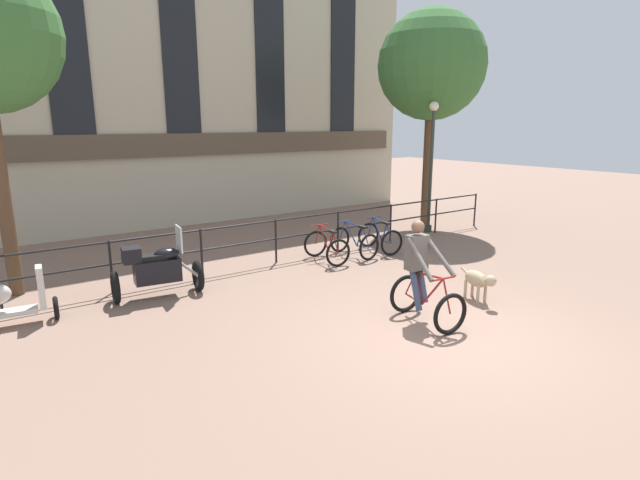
# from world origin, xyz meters

# --- Properties ---
(ground_plane) EXTENTS (60.00, 60.00, 0.00)m
(ground_plane) POSITION_xyz_m (0.00, 0.00, 0.00)
(ground_plane) COLOR #846656
(canal_railing) EXTENTS (15.05, 0.05, 1.05)m
(canal_railing) POSITION_xyz_m (-0.00, 5.20, 0.71)
(canal_railing) COLOR black
(canal_railing) RESTS_ON ground_plane
(building_facade) EXTENTS (18.00, 0.72, 10.22)m
(building_facade) POSITION_xyz_m (0.00, 10.99, 5.09)
(building_facade) COLOR #BCB299
(building_facade) RESTS_ON ground_plane
(cyclist_with_bike) EXTENTS (0.80, 1.24, 1.70)m
(cyclist_with_bike) POSITION_xyz_m (0.14, 0.66, 0.76)
(cyclist_with_bike) COLOR black
(cyclist_with_bike) RESTS_ON ground_plane
(dog) EXTENTS (0.41, 1.00, 0.60)m
(dog) POSITION_xyz_m (1.70, 0.68, 0.41)
(dog) COLOR tan
(dog) RESTS_ON ground_plane
(parked_motorcycle) EXTENTS (1.72, 0.83, 1.35)m
(parked_motorcycle) POSITION_xyz_m (-3.11, 4.41, 0.56)
(parked_motorcycle) COLOR black
(parked_motorcycle) RESTS_ON ground_plane
(parked_bicycle_near_lamp) EXTENTS (0.76, 1.17, 0.86)m
(parked_bicycle_near_lamp) POSITION_xyz_m (1.02, 4.54, 0.36)
(parked_bicycle_near_lamp) COLOR black
(parked_bicycle_near_lamp) RESTS_ON ground_plane
(parked_bicycle_mid_left) EXTENTS (0.75, 1.16, 0.86)m
(parked_bicycle_mid_left) POSITION_xyz_m (1.88, 4.54, 0.36)
(parked_bicycle_mid_left) COLOR black
(parked_bicycle_mid_left) RESTS_ON ground_plane
(parked_bicycle_mid_right) EXTENTS (0.80, 1.19, 0.86)m
(parked_bicycle_mid_right) POSITION_xyz_m (2.75, 4.54, 0.36)
(parked_bicycle_mid_right) COLOR black
(parked_bicycle_mid_right) RESTS_ON ground_plane
(parked_scooter) EXTENTS (1.31, 0.53, 0.96)m
(parked_scooter) POSITION_xyz_m (-5.52, 4.40, 0.46)
(parked_scooter) COLOR black
(parked_scooter) RESTS_ON ground_plane
(street_lamp) EXTENTS (0.28, 0.28, 3.89)m
(street_lamp) POSITION_xyz_m (5.58, 5.44, 2.20)
(street_lamp) COLOR #2D382D
(street_lamp) RESTS_ON ground_plane
(tree_canalside_right) EXTENTS (3.36, 3.36, 6.70)m
(tree_canalside_right) POSITION_xyz_m (6.43, 6.38, 4.99)
(tree_canalside_right) COLOR brown
(tree_canalside_right) RESTS_ON ground_plane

